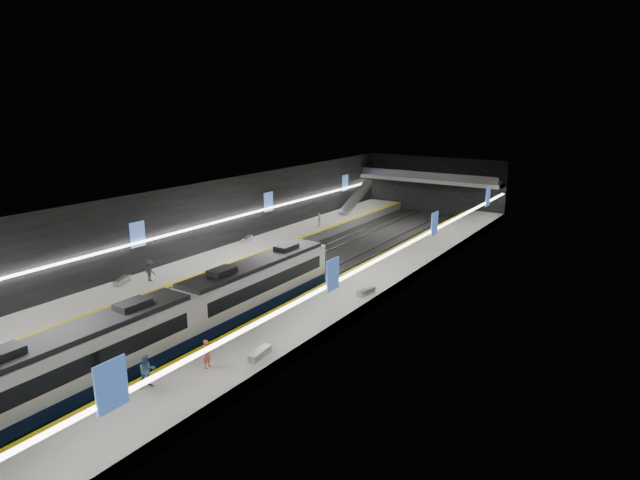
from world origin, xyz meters
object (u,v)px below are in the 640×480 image
Objects in this scene: passenger_left_b at (150,271)px; bench_left_near at (122,281)px; bench_left_far at (247,239)px; passenger_left_a at (319,220)px; passenger_right_a at (207,354)px; passenger_right_b at (147,371)px; bench_right_far at (366,292)px; escalator at (357,197)px; train at (183,315)px; bench_right_near at (260,354)px.

bench_left_near is at bearing 52.61° from passenger_left_b.
passenger_left_a is at bearing 54.79° from bench_left_far.
passenger_right_a is at bearing 153.12° from passenger_left_b.
passenger_right_b is at bearing -56.78° from bench_left_near.
bench_left_far is 1.10× the size of bench_right_far.
bench_left_far is 14.47m from passenger_left_b.
escalator is at bearing 129.83° from bench_right_far.
passenger_right_a is 1.06× the size of passenger_left_a.
escalator is 10.60m from passenger_left_a.
escalator is at bearing 63.79° from bench_left_near.
train is 16.32× the size of bench_right_near.
train is at bearing 153.17° from passenger_left_b.
passenger_right_b reaches higher than passenger_left_a.
escalator is 32.48m from bench_right_far.
bench_left_near is at bearing -109.69° from bench_left_far.
train reaches higher than bench_left_far.
bench_right_near is (17.86, -3.84, -0.01)m from bench_left_near.
passenger_right_b reaches higher than passenger_right_a.
escalator reaches higher than bench_left_far.
passenger_left_b is (1.42, 1.73, 0.66)m from bench_left_near.
passenger_right_b reaches higher than bench_left_near.
passenger_right_a is at bearing -74.56° from bench_left_far.
passenger_left_a is (-13.96, 32.64, -0.05)m from passenger_right_a.
escalator reaches higher than bench_right_far.
bench_left_near is at bearing 58.79° from passenger_right_a.
passenger_left_b is at bearing -147.93° from bench_right_far.
passenger_right_b reaches higher than bench_right_near.
train reaches higher than bench_left_near.
passenger_left_b is (-9.99, 5.52, -0.30)m from train.
train is at bearing -108.95° from bench_right_far.
passenger_right_a is (16.55, -22.54, 0.60)m from bench_left_far.
bench_right_far is at bearing 26.41° from passenger_left_a.
passenger_right_b is at bearing 151.61° from passenger_right_a.
passenger_right_a is (16.22, -6.46, 0.61)m from bench_left_near.
passenger_left_b is at bearing 151.09° from train.
passenger_right_b is (13.69, -46.42, -0.97)m from escalator.
bench_left_far is 19.78m from bench_right_far.
bench_right_near is at bearing -2.31° from passenger_right_b.
bench_right_far is (18.42, -7.21, -0.02)m from bench_left_far.
escalator is at bearing 39.20° from passenger_right_b.
passenger_left_a is at bearing 42.45° from passenger_right_b.
bench_left_near is 0.96× the size of bench_left_far.
escalator is at bearing 168.58° from passenger_left_a.
passenger_left_a is (-9.15, 29.97, -0.40)m from train.
passenger_left_b is (-13.68, 11.46, -0.03)m from passenger_right_b.
bench_left_near is 2.33m from passenger_left_b.
bench_left_far reaches higher than bench_right_far.
bench_left_near is 1.04× the size of passenger_right_b.
bench_left_far is at bearing 26.79° from passenger_right_a.
bench_right_far is at bearing 2.11° from bench_left_near.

